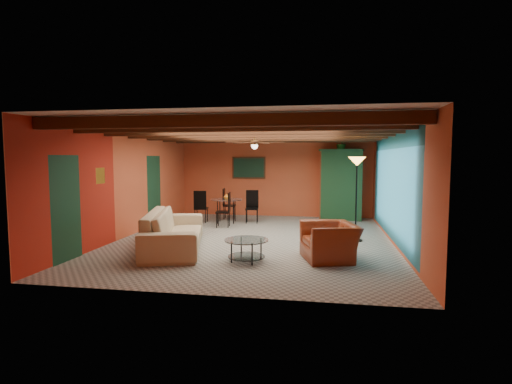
% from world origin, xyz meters
% --- Properties ---
extents(room, '(6.52, 8.01, 2.71)m').
position_xyz_m(room, '(0.00, 0.11, 2.36)').
color(room, gray).
rests_on(room, ground).
extents(sofa, '(1.83, 3.05, 0.83)m').
position_xyz_m(sofa, '(-1.56, -1.28, 0.42)').
color(sofa, tan).
rests_on(sofa, ground).
extents(armchair, '(1.24, 1.34, 0.72)m').
position_xyz_m(armchair, '(1.78, -1.64, 0.36)').
color(armchair, maroon).
rests_on(armchair, ground).
extents(coffee_table, '(1.03, 1.03, 0.44)m').
position_xyz_m(coffee_table, '(0.20, -2.05, 0.22)').
color(coffee_table, silver).
rests_on(coffee_table, ground).
extents(dining_table, '(2.15, 2.15, 1.01)m').
position_xyz_m(dining_table, '(-1.29, 2.33, 0.50)').
color(dining_table, silver).
rests_on(dining_table, ground).
extents(armoire, '(1.36, 0.86, 2.21)m').
position_xyz_m(armoire, '(2.20, 3.70, 1.10)').
color(armoire, brown).
rests_on(armoire, ground).
extents(floor_lamp, '(0.55, 0.55, 2.03)m').
position_xyz_m(floor_lamp, '(2.42, 0.26, 1.01)').
color(floor_lamp, black).
rests_on(floor_lamp, ground).
extents(ceiling_fan, '(1.50, 1.50, 0.44)m').
position_xyz_m(ceiling_fan, '(0.00, 0.00, 2.36)').
color(ceiling_fan, '#472614').
rests_on(ceiling_fan, ceiling).
extents(painting, '(1.05, 0.03, 0.65)m').
position_xyz_m(painting, '(-0.90, 3.96, 1.65)').
color(painting, black).
rests_on(painting, wall_back).
extents(potted_plant, '(0.55, 0.51, 0.51)m').
position_xyz_m(potted_plant, '(2.20, 3.70, 2.46)').
color(potted_plant, '#26661E').
rests_on(potted_plant, armoire).
extents(vase, '(0.18, 0.18, 0.17)m').
position_xyz_m(vase, '(-1.29, 2.33, 1.09)').
color(vase, orange).
rests_on(vase, dining_table).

